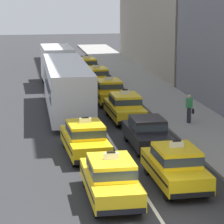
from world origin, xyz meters
TOP-DOWN VIEW (x-y plane):
  - lane_stripe_left_right at (0.00, 20.00)m, footprint 0.14×80.00m
  - sidewalk_curb at (5.60, 15.00)m, footprint 4.00×90.00m
  - taxi_left_nearest at (-1.41, 2.53)m, footprint 1.83×4.56m
  - taxi_left_second at (-1.66, 8.37)m, footprint 2.00×4.63m
  - bus_left_third at (-1.65, 17.88)m, footprint 2.70×11.24m
  - box_truck_left_fourth at (-1.54, 28.52)m, footprint 2.39×7.00m
  - taxi_right_nearest at (1.44, 3.65)m, footprint 1.88×4.58m
  - sedan_right_second at (1.57, 9.20)m, footprint 1.77×4.30m
  - taxi_right_third at (1.58, 15.19)m, footprint 1.89×4.59m
  - taxi_right_fourth at (1.47, 20.57)m, footprint 1.89×4.59m
  - taxi_right_fifth at (1.49, 26.69)m, footprint 1.91×4.60m
  - taxi_right_sixth at (1.47, 32.85)m, footprint 1.95×4.61m
  - pedestrian_mid_block at (5.09, 13.46)m, footprint 0.47×0.24m

SIDE VIEW (x-z plane):
  - lane_stripe_left_right at x=0.00m, z-range 0.00..0.01m
  - sidewalk_curb at x=5.60m, z-range 0.00..0.15m
  - sedan_right_second at x=1.57m, z-range 0.06..1.64m
  - taxi_left_nearest at x=-1.41m, z-range -0.10..1.86m
  - taxi_left_second at x=-1.66m, z-range -0.10..1.86m
  - taxi_right_nearest at x=1.44m, z-range -0.10..1.86m
  - taxi_right_third at x=1.58m, z-range -0.10..1.86m
  - taxi_right_fourth at x=1.47m, z-range -0.10..1.86m
  - taxi_right_fifth at x=1.49m, z-range -0.10..1.86m
  - taxi_right_sixth at x=1.47m, z-range -0.10..1.86m
  - pedestrian_mid_block at x=5.09m, z-range 0.15..1.84m
  - box_truck_left_fourth at x=-1.54m, z-range 0.14..3.41m
  - bus_left_third at x=-1.65m, z-range 0.21..3.43m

